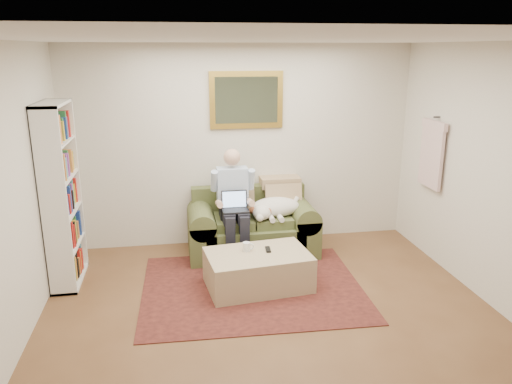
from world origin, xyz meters
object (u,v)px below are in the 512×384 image
object	(u,v)px
laptop	(235,205)
ottoman	(258,270)
sleeping_dog	(276,207)
sofa	(252,231)
coffee_mug	(247,247)
seated_man	(234,206)
bookshelf	(61,195)

from	to	relation	value
laptop	ottoman	bearing A→B (deg)	-79.26
sleeping_dog	ottoman	size ratio (longest dim) A/B	0.60
sleeping_dog	sofa	bearing A→B (deg)	164.26
coffee_mug	sleeping_dog	bearing A→B (deg)	59.18
seated_man	laptop	xyz separation A→B (m)	(0.00, -0.06, 0.03)
sleeping_dog	laptop	bearing A→B (deg)	-166.36
laptop	coffee_mug	bearing A→B (deg)	-87.01
sleeping_dog	ottoman	distance (m)	1.07
seated_man	sleeping_dog	size ratio (longest dim) A/B	2.04
laptop	seated_man	bearing A→B (deg)	90.00
sofa	seated_man	size ratio (longest dim) A/B	1.19
sofa	laptop	world-z (taller)	laptop
sofa	ottoman	size ratio (longest dim) A/B	1.47
coffee_mug	bookshelf	xyz separation A→B (m)	(-1.96, 0.45, 0.55)
laptop	sleeping_dog	bearing A→B (deg)	13.64
bookshelf	ottoman	bearing A→B (deg)	-14.38
sleeping_dog	ottoman	xyz separation A→B (m)	(-0.38, -0.91, -0.42)
seated_man	coffee_mug	size ratio (longest dim) A/B	13.55
sofa	sleeping_dog	world-z (taller)	sofa
laptop	coffee_mug	world-z (taller)	laptop
seated_man	sleeping_dog	bearing A→B (deg)	7.13
seated_man	laptop	size ratio (longest dim) A/B	4.33
sofa	ottoman	distance (m)	1.00
seated_man	ottoman	world-z (taller)	seated_man
sofa	sleeping_dog	bearing A→B (deg)	-15.74
seated_man	coffee_mug	xyz separation A→B (m)	(0.04, -0.76, -0.23)
sofa	sleeping_dog	xyz separation A→B (m)	(0.29, -0.08, 0.34)
bookshelf	coffee_mug	bearing A→B (deg)	-12.96
seated_man	coffee_mug	distance (m)	0.80
seated_man	ottoman	distance (m)	0.98
sleeping_dog	coffee_mug	world-z (taller)	sleeping_dog
sofa	bookshelf	xyz separation A→B (m)	(-2.17, -0.46, 0.72)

